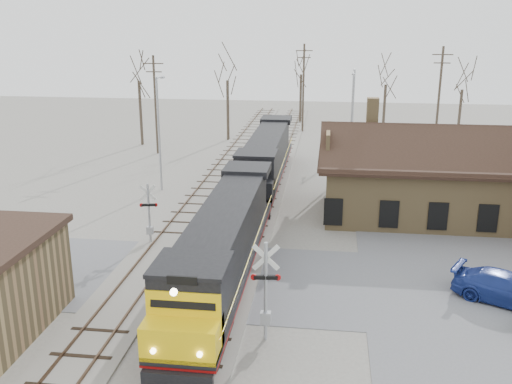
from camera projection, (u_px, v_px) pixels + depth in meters
The scene contains 21 objects.
ground at pixel (227, 279), 29.91m from camera, with size 140.00×140.00×0.00m, color gray.
road at pixel (227, 279), 29.91m from camera, with size 60.00×9.00×0.03m, color slate.
track_main at pixel (261, 195), 44.14m from camera, with size 3.40×90.00×0.24m.
track_siding at pixel (204, 193), 44.70m from camera, with size 3.40×90.00×0.24m.
depot at pixel (429, 182), 39.13m from camera, with size 15.20×9.31×7.90m.
locomotive_lead at pixel (222, 247), 28.35m from camera, with size 2.83×18.98×4.21m.
locomotive_trailing at pixel (266, 158), 46.63m from camera, with size 2.83×18.98×3.99m.
crossbuck_near at pixel (266, 295), 23.72m from camera, with size 1.26×0.33×4.42m.
crossbuck_far at pixel (149, 216), 34.21m from camera, with size 1.08×0.30×3.80m.
parked_car at pixel (508, 289), 27.21m from camera, with size 2.08×5.11×1.48m, color navy.
streetlight_a at pixel (159, 128), 44.43m from camera, with size 0.25×2.04×8.93m.
streetlight_b at pixel (352, 118), 50.02m from camera, with size 0.25×2.04×8.69m.
streetlight_c at pixel (353, 105), 59.31m from camera, with size 0.25×2.04×8.26m.
utility_pole_a at pixel (155, 103), 56.94m from camera, with size 2.00×0.24×9.81m.
utility_pole_b at pixel (303, 86), 68.54m from camera, with size 2.00×0.24×10.45m.
utility_pole_c at pixel (439, 99), 56.63m from camera, with size 2.00×0.24×10.67m.
tree_a at pixel (138, 71), 60.24m from camera, with size 4.58×4.58×11.21m.
tree_b at pixel (227, 70), 62.84m from camera, with size 4.46×4.46×10.94m.
tree_c at pixel (301, 66), 74.09m from camera, with size 4.22×4.22×10.34m.
tree_d at pixel (386, 76), 65.13m from camera, with size 4.00×4.00×9.81m.
tree_e at pixel (463, 81), 63.88m from camera, with size 3.74×3.74×9.15m.
Camera 1 is at (5.07, -26.90, 13.00)m, focal length 40.00 mm.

